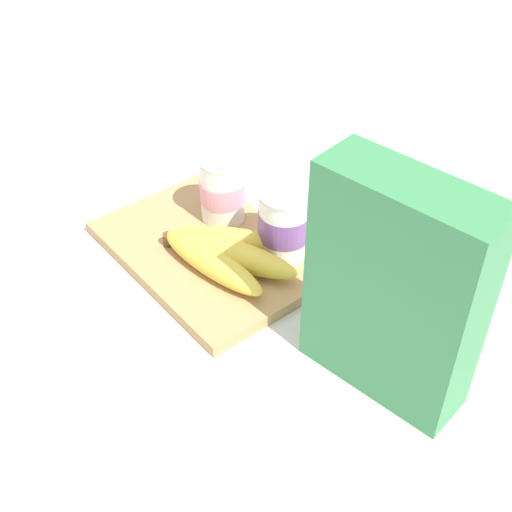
{
  "coord_description": "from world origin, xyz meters",
  "views": [
    {
      "loc": [
        0.59,
        -0.39,
        0.6
      ],
      "look_at": [
        0.1,
        0.0,
        0.07
      ],
      "focal_mm": 47.99,
      "sensor_mm": 36.0,
      "label": 1
    }
  ],
  "objects": [
    {
      "name": "banana_bunch",
      "position": [
        0.04,
        -0.0,
        0.03
      ],
      "size": [
        0.19,
        0.14,
        0.04
      ],
      "color": "yellow",
      "rests_on": "cutting_board"
    },
    {
      "name": "cereal_box",
      "position": [
        0.29,
        0.03,
        0.13
      ],
      "size": [
        0.19,
        0.09,
        0.26
      ],
      "primitive_type": "cube",
      "rotation": [
        0.0,
        0.0,
        0.15
      ],
      "color": "#38844C",
      "rests_on": "ground_plane"
    },
    {
      "name": "cutting_board",
      "position": [
        0.0,
        0.0,
        0.01
      ],
      "size": [
        0.3,
        0.21,
        0.02
      ],
      "primitive_type": "cube",
      "color": "tan",
      "rests_on": "ground_plane"
    },
    {
      "name": "yogurt_cup_front",
      "position": [
        -0.04,
        0.06,
        0.06
      ],
      "size": [
        0.06,
        0.06,
        0.09
      ],
      "color": "white",
      "rests_on": "cutting_board"
    },
    {
      "name": "yogurt_cup_back",
      "position": [
        0.07,
        0.07,
        0.06
      ],
      "size": [
        0.07,
        0.07,
        0.09
      ],
      "color": "white",
      "rests_on": "cutting_board"
    },
    {
      "name": "ground_plane",
      "position": [
        0.0,
        0.0,
        0.0
      ],
      "size": [
        2.4,
        2.4,
        0.0
      ],
      "primitive_type": "plane",
      "color": "silver"
    }
  ]
}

